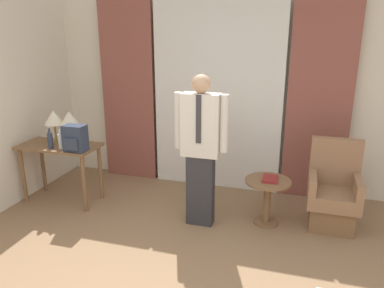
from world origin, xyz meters
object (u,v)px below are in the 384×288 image
bottle_near_edge (61,141)px  book (270,179)px  armchair (333,196)px  table_lamp_right (69,120)px  table_lamp_left (54,118)px  side_table (267,194)px  person (201,146)px  backpack (75,138)px  bottle_by_lamp (50,140)px  desk (60,155)px

bottle_near_edge → book: bearing=6.0°
armchair → table_lamp_right: bearing=-176.6°
table_lamp_left → side_table: (2.73, 0.03, -0.71)m
table_lamp_left → person: size_ratio=0.24×
person → book: bearing=16.3°
bottle_near_edge → backpack: 0.23m
bottle_near_edge → person: size_ratio=0.14×
bottle_by_lamp → armchair: 3.40m
table_lamp_left → bottle_near_edge: (0.24, -0.23, -0.22)m
backpack → bottle_near_edge: bearing=173.5°
backpack → book: 2.34m
person → armchair: (1.45, 0.38, -0.58)m
backpack → table_lamp_right: bearing=132.1°
backpack → person: 1.54m
side_table → table_lamp_right: bearing=-179.4°
table_lamp_left → book: size_ratio=1.84×
desk → armchair: 3.35m
table_lamp_left → armchair: (3.44, 0.19, -0.71)m
desk → table_lamp_left: 0.48m
bottle_by_lamp → backpack: size_ratio=0.80×
person → side_table: bearing=15.9°
backpack → side_table: backpack is taller
table_lamp_right → person: (1.77, -0.18, -0.13)m
bottle_by_lamp → backpack: (0.35, 0.00, 0.05)m
table_lamp_left → person: (1.99, -0.18, -0.13)m
desk → armchair: size_ratio=1.02×
table_lamp_left → bottle_near_edge: size_ratio=1.77×
table_lamp_left → person: person is taller
table_lamp_right → bottle_by_lamp: bearing=-115.4°
table_lamp_left → backpack: table_lamp_left is taller
backpack → person: bearing=2.5°
table_lamp_left → armchair: size_ratio=0.42×
backpack → side_table: bearing=7.0°
desk → side_table: desk is taller
table_lamp_left → book: table_lamp_left is taller
bottle_near_edge → person: person is taller
table_lamp_right → bottle_near_edge: (0.01, -0.23, -0.22)m
side_table → book: book is taller
backpack → person: person is taller
desk → person: bearing=-2.3°
side_table → book: size_ratio=2.36×
side_table → table_lamp_left: bearing=-179.4°
bottle_by_lamp → table_lamp_right: bearing=64.6°
desk → backpack: 0.47m
bottle_near_edge → bottle_by_lamp: bearing=-167.1°
bottle_near_edge → armchair: (3.21, 0.42, -0.49)m
bottle_near_edge → person: bearing=1.4°
desk → table_lamp_left: (-0.11, 0.11, 0.45)m
table_lamp_left → table_lamp_right: bearing=0.0°
bottle_by_lamp → book: (2.64, 0.29, -0.31)m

